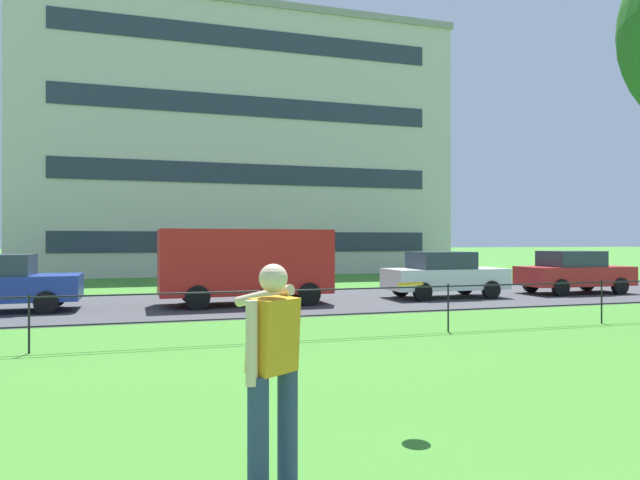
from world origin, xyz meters
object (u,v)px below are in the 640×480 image
Objects in this scene: panel_van_right at (246,262)px; car_red_far_left at (574,272)px; frisbee at (410,284)px; car_white_far_right at (444,274)px; apartment_building_background at (236,154)px; person_thrower at (272,368)px.

panel_van_right is 11.96m from car_red_far_left.
frisbee is 0.07× the size of car_white_far_right.
frisbee is 11.31m from panel_van_right.
frisbee is 0.07× the size of car_red_far_left.
car_red_far_left reaches higher than frisbee.
panel_van_right reaches higher than car_white_far_right.
car_white_far_right is at bearing 59.18° from frisbee.
apartment_building_background is (2.67, 31.12, 6.17)m from frisbee.
apartment_building_background is (4.37, 32.25, 6.69)m from person_thrower.
car_red_far_left is at bearing -64.56° from apartment_building_background.
car_red_far_left is (13.76, 12.51, -0.15)m from person_thrower.
panel_van_right is at bearing -97.36° from apartment_building_background.
person_thrower is 12.58m from panel_van_right.
car_red_far_left is (12.05, 11.38, -0.67)m from frisbee.
person_thrower is 18.60m from car_red_far_left.
panel_van_right is (0.11, 11.31, -0.18)m from frisbee.
apartment_building_background is at bearing 82.64° from panel_van_right.
panel_van_right is at bearing 89.46° from frisbee.
panel_van_right reaches higher than car_red_far_left.
car_white_far_right is at bearing 55.82° from person_thrower.
panel_van_right is (1.82, 12.45, 0.34)m from person_thrower.
panel_van_right is at bearing 81.70° from person_thrower.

